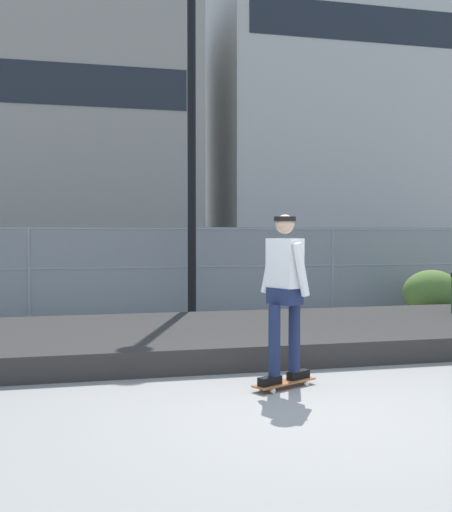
% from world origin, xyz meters
% --- Properties ---
extents(ground_plane, '(120.00, 120.00, 0.00)m').
position_xyz_m(ground_plane, '(0.00, 0.00, 0.00)').
color(ground_plane, gray).
extents(gravel_berm, '(14.02, 3.52, 0.32)m').
position_xyz_m(gravel_berm, '(0.00, 3.48, 0.16)').
color(gravel_berm, '#33302D').
rests_on(gravel_berm, ground_plane).
extents(skateboard, '(0.81, 0.53, 0.07)m').
position_xyz_m(skateboard, '(0.01, 0.94, 0.06)').
color(skateboard, '#9E5B33').
rests_on(skateboard, ground_plane).
extents(skater, '(0.69, 0.62, 1.84)m').
position_xyz_m(skater, '(0.01, 0.94, 1.12)').
color(skater, black).
rests_on(skater, skateboard).
extents(chain_fence, '(19.21, 0.06, 1.85)m').
position_xyz_m(chain_fence, '(0.00, 7.03, 0.93)').
color(chain_fence, gray).
rests_on(chain_fence, ground_plane).
extents(street_lamp, '(0.44, 0.44, 7.12)m').
position_xyz_m(street_lamp, '(-0.13, 6.01, 4.40)').
color(street_lamp, black).
rests_on(street_lamp, ground_plane).
extents(parked_car_near, '(4.53, 2.21, 1.66)m').
position_xyz_m(parked_car_near, '(-2.50, 10.18, 0.84)').
color(parked_car_near, '#566B4C').
rests_on(parked_car_near, ground_plane).
extents(office_block, '(20.33, 15.45, 25.97)m').
position_xyz_m(office_block, '(17.75, 40.54, 12.99)').
color(office_block, '#B2AFA8').
rests_on(office_block, ground_plane).
extents(shrub_center, '(1.24, 1.01, 0.96)m').
position_xyz_m(shrub_center, '(4.94, 5.91, 0.48)').
color(shrub_center, '#567A33').
rests_on(shrub_center, ground_plane).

